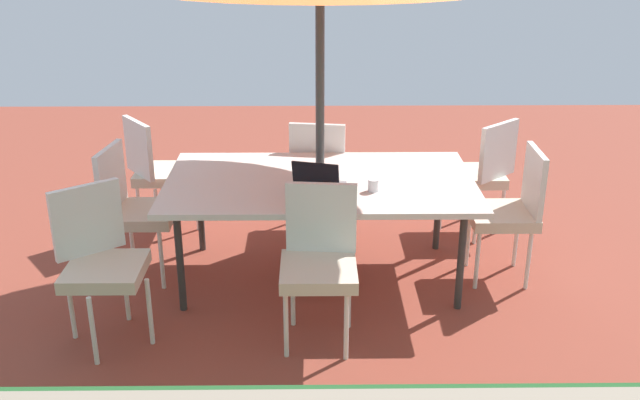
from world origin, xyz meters
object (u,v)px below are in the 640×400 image
(dining_table, at_px, (320,186))
(chair_southeast, at_px, (158,168))
(chair_west, at_px, (510,207))
(chair_north, at_px, (319,258))
(laptop, at_px, (318,182))
(chair_northeast, at_px, (100,258))
(chair_southwest, at_px, (481,171))
(chair_south, at_px, (320,170))
(chair_east, at_px, (133,206))
(cup, at_px, (373,185))

(dining_table, relative_size, chair_southeast, 2.20)
(chair_west, xyz_separation_m, chair_north, (1.37, 0.78, 0.00))
(dining_table, distance_m, laptop, 0.19)
(chair_northeast, height_order, laptop, chair_northeast)
(dining_table, xyz_separation_m, chair_southwest, (-1.32, -0.76, -0.16))
(chair_north, distance_m, chair_southeast, 2.11)
(chair_south, bearing_deg, dining_table, 97.94)
(chair_northeast, xyz_separation_m, chair_southwest, (-2.66, -1.56, 0.00))
(dining_table, bearing_deg, chair_northeast, 30.53)
(dining_table, height_order, chair_southwest, chair_southwest)
(chair_south, relative_size, laptop, 2.62)
(dining_table, xyz_separation_m, chair_north, (0.01, 0.80, -0.16))
(chair_west, xyz_separation_m, chair_southeast, (2.68, -0.87, 0.00))
(chair_east, relative_size, chair_south, 1.00)
(chair_southwest, relative_size, chair_south, 1.00)
(chair_northeast, distance_m, chair_west, 2.81)
(dining_table, relative_size, chair_northeast, 2.20)
(dining_table, bearing_deg, chair_east, -1.94)
(chair_northeast, relative_size, chair_east, 1.00)
(chair_northeast, height_order, chair_southeast, same)
(chair_north, distance_m, chair_southwest, 2.05)
(chair_west, bearing_deg, chair_south, -119.98)
(chair_northeast, distance_m, chair_southeast, 1.64)
(chair_south, bearing_deg, chair_east, 37.67)
(chair_east, distance_m, chair_southwest, 2.75)
(cup, bearing_deg, chair_south, -71.07)
(dining_table, xyz_separation_m, chair_northeast, (1.35, 0.79, -0.16))
(chair_northeast, bearing_deg, chair_southeast, 52.21)
(chair_east, distance_m, laptop, 1.36)
(chair_southeast, relative_size, laptop, 2.62)
(chair_north, xyz_separation_m, chair_southeast, (1.31, -1.65, 0.00))
(chair_north, relative_size, laptop, 2.62)
(laptop, bearing_deg, chair_east, 6.47)
(chair_south, bearing_deg, chair_southeast, 6.24)
(chair_north, height_order, chair_south, same)
(chair_southwest, bearing_deg, chair_southeast, -42.99)
(chair_southwest, height_order, laptop, chair_southwest)
(chair_southwest, height_order, cup, chair_southwest)
(chair_north, relative_size, chair_southeast, 1.00)
(chair_northeast, xyz_separation_m, laptop, (-1.33, -0.62, 0.25))
(chair_west, distance_m, chair_southeast, 2.81)
(chair_west, distance_m, chair_north, 1.58)
(chair_northeast, bearing_deg, chair_south, 12.75)
(dining_table, height_order, chair_north, chair_north)
(chair_east, xyz_separation_m, chair_southeast, (-0.01, -0.80, 0.00))
(chair_north, xyz_separation_m, chair_south, (-0.02, -1.60, 0.00))
(chair_northeast, distance_m, cup, 1.81)
(chair_north, bearing_deg, chair_southwest, 54.83)
(chair_east, height_order, chair_southeast, same)
(chair_north, bearing_deg, dining_table, 94.20)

